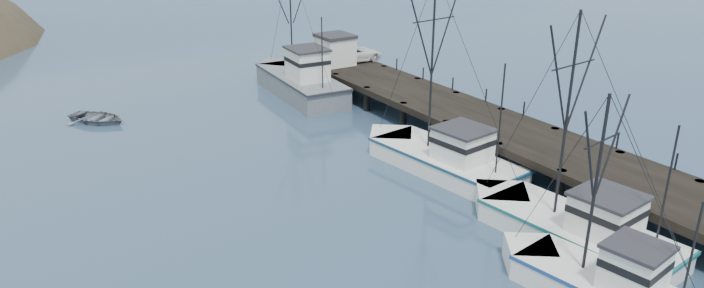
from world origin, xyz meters
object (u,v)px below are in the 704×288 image
Objects in this scene: work_vessel at (299,81)px; pickup_truck at (354,53)px; pier at (474,119)px; trawler_near at (572,227)px; trawler_mid at (600,284)px; trawler_far at (441,157)px; pier_shed at (335,49)px; motorboat at (98,122)px.

work_vessel reaches higher than pickup_truck.
work_vessel reaches higher than pier.
trawler_near reaches higher than pickup_truck.
trawler_far is at bearing 76.89° from trawler_mid.
trawler_far is 21.78m from pickup_truck.
trawler_near is 0.95× the size of trawler_far.
trawler_near is 0.86× the size of work_vessel.
trawler_mid is at bearing 167.09° from pickup_truck.
trawler_far is at bearing -90.39° from work_vessel.
pier_shed is 21.52m from motorboat.
pier_shed is 2.17m from pickup_truck.
pier is 4.62× the size of trawler_mid.
trawler_far is 2.29× the size of pickup_truck.
pier_shed is at bearing 77.84° from trawler_far.
motorboat is (-16.91, 1.75, -1.23)m from work_vessel.
trawler_mid is 2.97× the size of pier_shed.
trawler_near is at bearing -99.20° from motorboat.
work_vessel is at bearing -42.05° from motorboat.
motorboat is (-22.06, 18.85, -1.69)m from pier.
trawler_near is 31.90m from pier_shed.
pier is at bearing 26.94° from trawler_far.
trawler_near is 5.03m from trawler_mid.
trawler_mid reaches higher than motorboat.
pier is at bearing 63.41° from trawler_mid.
work_vessel is (3.57, 34.51, 0.41)m from trawler_mid.
trawler_mid is at bearing -95.90° from work_vessel.
pickup_truck is at bearing -38.23° from motorboat.
pier is 7.99× the size of pickup_truck.
pier is at bearing 67.15° from trawler_near.
pier is 19.49m from trawler_mid.
trawler_far is at bearing -153.06° from pier.
trawler_mid is at bearing -116.59° from pier.
motorboat is at bearing 127.92° from trawler_far.
pier_shed is at bearing 92.63° from pier.
pier_shed is 0.67× the size of motorboat.
trawler_near is 36.21m from motorboat.
pier is at bearing -87.37° from pier_shed.
trawler_mid is (-8.71, -17.41, -0.87)m from pier.
pier_shed is (4.83, 31.42, 2.60)m from trawler_near.
trawler_far is 2.62× the size of motorboat.
pier_shed is at bearing 92.80° from pickup_truck.
trawler_mid is (-3.06, -3.99, -0.00)m from trawler_near.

